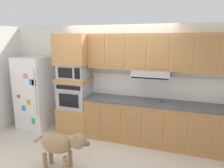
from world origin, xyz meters
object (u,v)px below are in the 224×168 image
refrigerator (35,92)px  built_in_oven (75,95)px  dog (62,144)px  microwave (74,71)px  screwdriver (163,101)px

refrigerator → built_in_oven: bearing=3.5°
refrigerator → dog: size_ratio=1.67×
refrigerator → microwave: size_ratio=2.73×
refrigerator → microwave: 1.24m
microwave → screwdriver: size_ratio=3.82×
microwave → dog: (0.54, -1.44, -1.00)m
built_in_oven → screwdriver: 2.02m
dog → microwave: bearing=105.7°
built_in_oven → screwdriver: built_in_oven is taller
screwdriver → refrigerator: bearing=-178.2°
refrigerator → built_in_oven: (1.10, 0.07, 0.02)m
microwave → dog: bearing=-69.6°
built_in_oven → dog: size_ratio=0.66×
refrigerator → built_in_oven: refrigerator is taller
built_in_oven → dog: 1.60m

